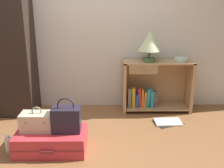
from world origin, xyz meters
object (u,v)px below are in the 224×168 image
(handbag, at_px, (66,119))
(bottle, at_px, (8,144))
(suitcase_large, at_px, (52,140))
(train_case, at_px, (37,121))
(bookshelf, at_px, (154,87))
(table_lamp, at_px, (150,42))
(open_book_on_floor, at_px, (168,122))
(bowl, at_px, (181,59))

(handbag, distance_m, bottle, 0.67)
(suitcase_large, bearing_deg, handbag, 3.16)
(suitcase_large, bearing_deg, train_case, 166.29)
(bookshelf, height_order, table_lamp, table_lamp)
(bottle, relative_size, open_book_on_floor, 0.44)
(bookshelf, relative_size, train_case, 2.87)
(bowl, distance_m, suitcase_large, 2.02)
(train_case, distance_m, bottle, 0.39)
(bookshelf, height_order, open_book_on_floor, bookshelf)
(handbag, relative_size, open_book_on_floor, 0.87)
(train_case, height_order, open_book_on_floor, train_case)
(bookshelf, xyz_separation_m, table_lamp, (-0.09, -0.04, 0.64))
(bookshelf, bearing_deg, bowl, -4.42)
(train_case, bearing_deg, suitcase_large, -13.71)
(suitcase_large, relative_size, train_case, 2.16)
(bookshelf, relative_size, bottle, 5.25)
(open_book_on_floor, bearing_deg, bookshelf, 106.62)
(train_case, relative_size, handbag, 0.92)
(train_case, xyz_separation_m, open_book_on_floor, (1.52, 0.60, -0.31))
(bookshelf, relative_size, handbag, 2.64)
(table_lamp, bearing_deg, open_book_on_floor, -61.26)
(train_case, distance_m, handbag, 0.31)
(table_lamp, bearing_deg, suitcase_large, -137.89)
(table_lamp, relative_size, bottle, 2.23)
(table_lamp, xyz_separation_m, open_book_on_floor, (0.22, -0.41, -0.99))
(bookshelf, xyz_separation_m, open_book_on_floor, (0.13, -0.45, -0.34))
(bowl, xyz_separation_m, train_case, (-1.74, -1.03, -0.44))
(bottle, bearing_deg, handbag, 4.05)
(handbag, relative_size, bottle, 1.98)
(table_lamp, distance_m, bowl, 0.51)
(bookshelf, distance_m, open_book_on_floor, 0.58)
(train_case, xyz_separation_m, bottle, (-0.30, -0.07, -0.23))
(table_lamp, distance_m, train_case, 1.78)
(bowl, bearing_deg, train_case, -149.46)
(bottle, distance_m, open_book_on_floor, 1.94)
(table_lamp, bearing_deg, bookshelf, 26.12)
(table_lamp, relative_size, suitcase_large, 0.57)
(bowl, height_order, bottle, bowl)
(bookshelf, bearing_deg, open_book_on_floor, -73.38)
(suitcase_large, distance_m, bottle, 0.45)
(bowl, relative_size, handbag, 0.51)
(bowl, xyz_separation_m, bottle, (-2.04, -1.09, -0.67))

